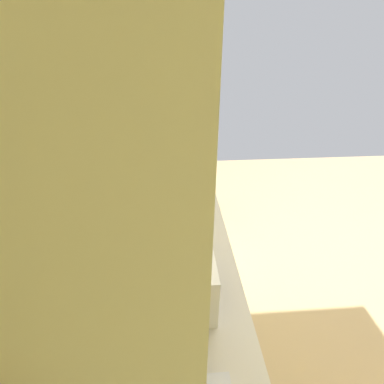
% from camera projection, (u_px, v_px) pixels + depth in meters
% --- Properties ---
extents(ground_plane, '(5.91, 5.91, 0.00)m').
position_uv_depth(ground_plane, '(335.00, 297.00, 2.48)').
color(ground_plane, tan).
extents(wall_back, '(3.81, 0.12, 2.80)m').
position_uv_depth(wall_back, '(110.00, 151.00, 1.67)').
color(wall_back, beige).
rests_on(wall_back, ground_plane).
extents(counter_run, '(2.78, 0.65, 0.88)m').
position_uv_depth(counter_run, '(180.00, 320.00, 1.78)').
color(counter_run, beige).
rests_on(counter_run, ground_plane).
extents(upper_cabinets, '(1.84, 0.34, 0.62)m').
position_uv_depth(upper_cabinets, '(134.00, 79.00, 1.07)').
color(upper_cabinets, beige).
extents(oven_range, '(0.67, 0.64, 1.06)m').
position_uv_depth(oven_range, '(175.00, 186.00, 3.26)').
color(oven_range, '#B7BABF').
rests_on(oven_range, ground_plane).
extents(microwave, '(0.45, 0.37, 0.27)m').
position_uv_depth(microwave, '(175.00, 271.00, 1.36)').
color(microwave, white).
rests_on(microwave, counter_run).
extents(bowl, '(0.16, 0.16, 0.05)m').
position_uv_depth(bowl, '(182.00, 181.00, 2.38)').
color(bowl, '#D84C47').
rests_on(bowl, counter_run).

